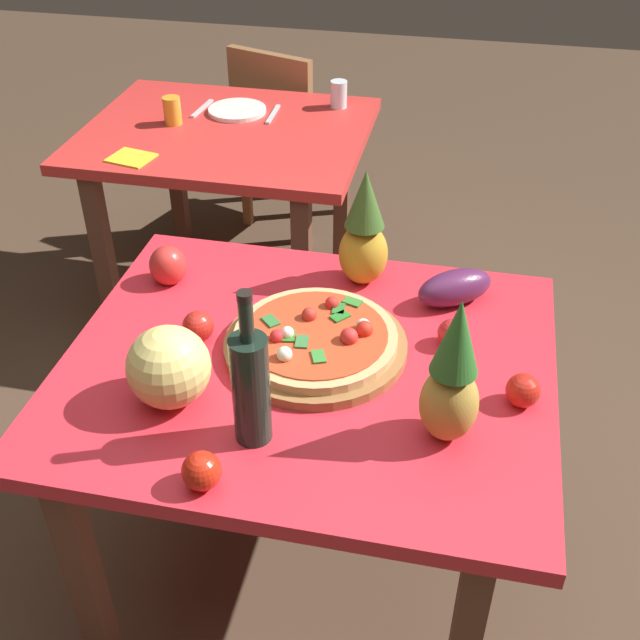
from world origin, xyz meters
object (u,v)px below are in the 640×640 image
pineapple_left (452,379)px  tomato_by_bottle (523,391)px  bell_pepper (168,265)px  tomato_near_board (452,333)px  fork_utensil (202,108)px  eggplant (455,288)px  melon (169,367)px  wine_bottle (251,386)px  dining_chair (285,129)px  napkin_folded (131,158)px  background_table (227,156)px  drinking_glass_water (339,94)px  drinking_glass_juice (172,111)px  tomato_at_corner (198,326)px  pizza_board (315,346)px  pizza (317,336)px  dinner_plate (237,110)px  display_table (308,392)px  pineapple_right (364,234)px  tomato_beside_pepper (202,471)px

pineapple_left → tomato_by_bottle: pineapple_left is taller
bell_pepper → tomato_near_board: size_ratio=1.60×
fork_utensil → eggplant: bearing=-41.5°
melon → wine_bottle: bearing=-19.3°
dining_chair → napkin_folded: 1.03m
background_table → bell_pepper: bell_pepper is taller
tomato_near_board → drinking_glass_water: size_ratio=0.65×
melon → drinking_glass_juice: size_ratio=1.78×
background_table → dining_chair: dining_chair is taller
background_table → tomato_at_corner: bearing=-75.2°
drinking_glass_water → napkin_folded: bearing=-134.8°
pizza_board → napkin_folded: (-0.83, 0.88, -0.01)m
background_table → tomato_at_corner: 1.26m
pizza_board → wine_bottle: size_ratio=1.20×
pizza → wine_bottle: size_ratio=1.07×
melon → drinking_glass_water: bearing=89.0°
dinner_plate → napkin_folded: bearing=-116.1°
wine_bottle → tomato_by_bottle: (0.53, 0.21, -0.10)m
drinking_glass_juice → display_table: bearing=-57.6°
melon → tomato_by_bottle: 0.74m
background_table → pineapple_right: bearing=-53.4°
pizza → tomato_beside_pepper: bearing=-105.5°
dining_chair → melon: 2.11m
tomato_at_corner → napkin_folded: size_ratio=0.53×
dining_chair → background_table: bearing=103.8°
melon → tomato_near_board: melon is taller
dinner_plate → tomato_near_board: bearing=-54.5°
napkin_folded → fork_utensil: bearing=79.1°
eggplant → tomato_at_corner: (-0.57, -0.27, -0.01)m
tomato_at_corner → eggplant: bearing=25.6°
bell_pepper → drinking_glass_juice: bearing=110.0°
display_table → napkin_folded: size_ratio=7.91×
pizza_board → tomato_near_board: tomato_near_board is taller
tomato_near_board → drinking_glass_water: (-0.54, 1.40, 0.02)m
dining_chair → drinking_glass_water: 0.57m
bell_pepper → drinking_glass_water: same height
melon → eggplant: (0.56, 0.49, -0.04)m
pizza_board → eggplant: size_ratio=2.11×
pizza_board → bell_pepper: bearing=154.9°
pineapple_right → pineapple_left: bearing=-63.7°
display_table → dinner_plate: dinner_plate is taller
wine_bottle → pineapple_right: (0.12, 0.61, 0.01)m
background_table → pineapple_right: pineapple_right is taller
tomato_by_bottle → pineapple_right: bearing=135.7°
pineapple_right → eggplant: 0.26m
dining_chair → fork_utensil: size_ratio=4.72×
tomato_by_bottle → display_table: bearing=174.6°
tomato_by_bottle → tomato_near_board: (-0.16, 0.17, -0.00)m
pizza → dinner_plate: bearing=114.0°
pineapple_left → tomato_beside_pepper: (-0.44, -0.23, -0.11)m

